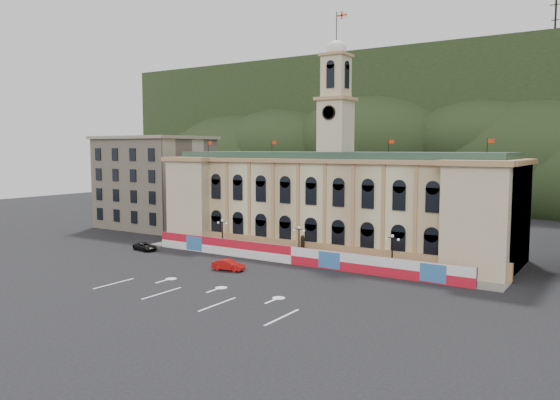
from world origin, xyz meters
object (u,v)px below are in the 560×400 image
Objects in this scene: statue at (302,252)px; red_sedan at (228,265)px; lamp_center at (299,240)px; black_suv at (145,247)px.

statue is 12.02m from red_sedan.
lamp_center reaches higher than black_suv.
lamp_center reaches higher than red_sedan.
black_suv is (-19.96, 4.01, -0.10)m from red_sedan.
lamp_center is 11.35m from red_sedan.
red_sedan is at bearing -92.38° from black_suv.
statue is at bearing -34.05° from red_sedan.
lamp_center is 1.12× the size of red_sedan.
red_sedan reaches higher than black_suv.
red_sedan is (-4.95, -10.94, -0.46)m from statue.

